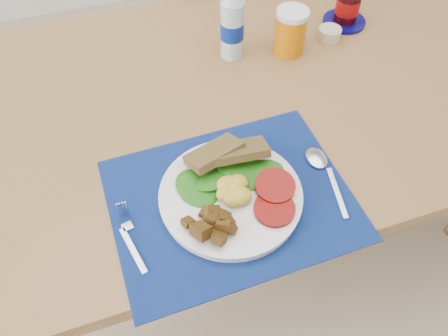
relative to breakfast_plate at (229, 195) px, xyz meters
name	(u,v)px	position (x,y,z in m)	size (l,w,h in m)	color
ground	(274,282)	(0.21, 0.10, -0.77)	(4.00, 4.00, 0.00)	tan
table	(266,109)	(0.21, 0.30, -0.11)	(1.40, 0.90, 0.75)	brown
placemat	(231,199)	(0.01, 0.00, -0.02)	(0.47, 0.36, 0.00)	black
breakfast_plate	(229,195)	(0.00, 0.00, 0.00)	(0.28, 0.28, 0.07)	silver
fork	(129,235)	(-0.20, -0.01, -0.02)	(0.03, 0.15, 0.00)	#B2B5BA
spoon	(322,169)	(0.21, 0.01, -0.02)	(0.04, 0.18, 0.01)	#B2B5BA
water_bottle	(232,25)	(0.16, 0.44, 0.07)	(0.06, 0.06, 0.20)	#ADBFCC
juice_glass	(290,33)	(0.31, 0.41, 0.03)	(0.08, 0.08, 0.11)	#C46805
ramekin	(329,34)	(0.44, 0.42, -0.01)	(0.06, 0.06, 0.03)	#C2B48E
jam_on_saucer	(347,8)	(0.51, 0.47, 0.02)	(0.12, 0.12, 0.11)	#060550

